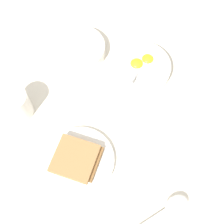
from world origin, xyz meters
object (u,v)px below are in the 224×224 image
at_px(toast_plate, 79,161).
at_px(drinking_cup, 16,104).
at_px(toast_sandwich, 77,158).
at_px(egg_bowl, 141,69).
at_px(congee_bowl, 79,50).
at_px(soup_spoon, 172,208).

distance_m(toast_plate, drinking_cup, 0.22).
bearing_deg(toast_sandwich, toast_plate, 38.05).
bearing_deg(drinking_cup, egg_bowl, 43.83).
bearing_deg(drinking_cup, toast_plate, -16.70).
height_order(toast_sandwich, congee_bowl, toast_sandwich).
bearing_deg(egg_bowl, drinking_cup, -136.17).
relative_size(toast_plate, congee_bowl, 1.15).
height_order(egg_bowl, toast_sandwich, egg_bowl).
xyz_separation_m(toast_plate, congee_bowl, (-0.15, 0.30, 0.01)).
bearing_deg(toast_sandwich, drinking_cup, 162.51).
distance_m(toast_sandwich, soup_spoon, 0.26).
bearing_deg(toast_plate, egg_bowl, 81.15).
relative_size(toast_plate, drinking_cup, 2.10).
bearing_deg(egg_bowl, soup_spoon, -58.06).
relative_size(egg_bowl, toast_plate, 0.95).
xyz_separation_m(egg_bowl, soup_spoon, (0.20, -0.33, -0.01)).
bearing_deg(toast_plate, soup_spoon, -3.97).
bearing_deg(soup_spoon, drinking_cup, 170.13).
bearing_deg(drinking_cup, soup_spoon, -9.87).
distance_m(toast_plate, toast_sandwich, 0.02).
distance_m(egg_bowl, congee_bowl, 0.20).
xyz_separation_m(congee_bowl, drinking_cup, (-0.06, -0.24, 0.02)).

